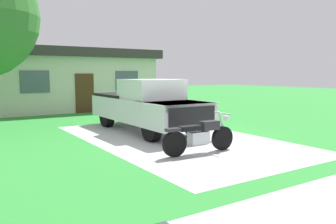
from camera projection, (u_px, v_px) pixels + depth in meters
ground_plane at (175, 139)px, 10.99m from camera, size 80.00×80.00×0.00m
driveway_pad at (175, 138)px, 10.99m from camera, size 5.15×8.84×0.01m
motorcycle at (200, 136)px, 8.92m from camera, size 2.21×0.70×1.09m
pickup_truck at (145, 105)px, 12.41m from camera, size 2.02×5.64×1.90m
neighbor_house at (70, 79)px, 20.24m from camera, size 9.60×5.60×3.50m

